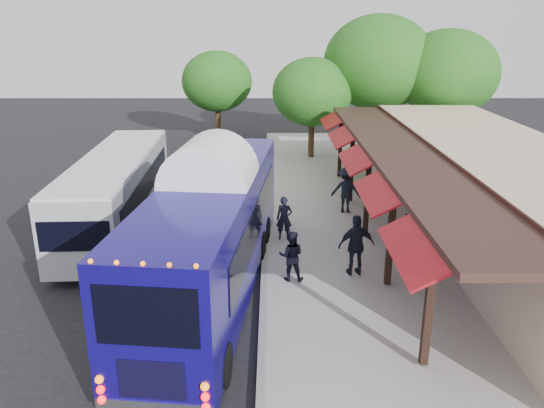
% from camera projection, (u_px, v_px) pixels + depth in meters
% --- Properties ---
extents(ground, '(90.00, 90.00, 0.00)m').
position_uv_depth(ground, '(262.00, 290.00, 16.08)').
color(ground, black).
rests_on(ground, ground).
extents(sidewalk, '(10.00, 40.00, 0.15)m').
position_uv_depth(sidewalk, '(397.00, 238.00, 19.85)').
color(sidewalk, '#9E9B93').
rests_on(sidewalk, ground).
extents(curb, '(0.20, 40.00, 0.16)m').
position_uv_depth(curb, '(265.00, 238.00, 19.85)').
color(curb, gray).
rests_on(curb, ground).
extents(station_shelter, '(8.15, 20.00, 3.60)m').
position_uv_depth(station_shelter, '(494.00, 193.00, 19.29)').
color(station_shelter, '#C6AA8A').
rests_on(station_shelter, ground).
extents(coach_bus, '(3.66, 11.85, 3.73)m').
position_uv_depth(coach_bus, '(212.00, 228.00, 15.48)').
color(coach_bus, '#110866').
rests_on(coach_bus, ground).
extents(city_bus, '(2.83, 10.87, 2.89)m').
position_uv_depth(city_bus, '(117.00, 189.00, 20.61)').
color(city_bus, gray).
rests_on(city_bus, ground).
extents(ped_a, '(0.60, 0.41, 1.61)m').
position_uv_depth(ped_a, '(284.00, 218.00, 19.31)').
color(ped_a, black).
rests_on(ped_a, sidewalk).
extents(ped_b, '(0.82, 0.67, 1.60)m').
position_uv_depth(ped_b, '(291.00, 256.00, 16.17)').
color(ped_b, black).
rests_on(ped_b, sidewalk).
extents(ped_c, '(1.22, 0.66, 1.97)m').
position_uv_depth(ped_c, '(356.00, 245.00, 16.47)').
color(ped_c, black).
rests_on(ped_c, sidewalk).
extents(ped_d, '(1.37, 0.95, 1.94)m').
position_uv_depth(ped_d, '(346.00, 190.00, 22.09)').
color(ped_d, black).
rests_on(ped_d, sidewalk).
extents(sign_board, '(0.15, 0.55, 1.21)m').
position_uv_depth(sign_board, '(408.00, 226.00, 18.49)').
color(sign_board, black).
rests_on(sign_board, sidewalk).
extents(tree_left, '(4.65, 4.65, 5.95)m').
position_uv_depth(tree_left, '(312.00, 92.00, 30.65)').
color(tree_left, '#382314').
rests_on(tree_left, ground).
extents(tree_mid, '(6.49, 6.49, 8.31)m').
position_uv_depth(tree_mid, '(378.00, 63.00, 31.15)').
color(tree_mid, '#382314').
rests_on(tree_mid, ground).
extents(tree_right, '(5.86, 5.86, 7.51)m').
position_uv_depth(tree_right, '(447.00, 73.00, 30.44)').
color(tree_right, '#382314').
rests_on(tree_right, ground).
extents(tree_far, '(4.75, 4.75, 6.08)m').
position_uv_depth(tree_far, '(217.00, 81.00, 35.67)').
color(tree_far, '#382314').
rests_on(tree_far, ground).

